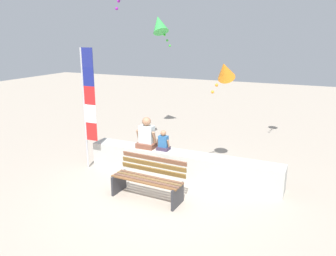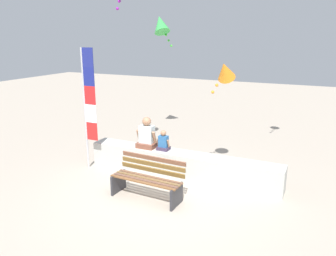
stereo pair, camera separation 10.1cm
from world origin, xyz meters
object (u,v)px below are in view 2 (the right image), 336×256
Objects in this scene: kite_orange at (225,71)px; person_child at (163,142)px; park_bench at (148,180)px; kite_green at (161,24)px; flag_banner at (88,101)px; person_adult at (147,136)px.

person_child is at bearing -155.74° from kite_orange.
kite_orange is at bearing 61.49° from park_bench.
kite_green reaches higher than park_bench.
flag_banner is (-2.20, 0.86, 1.42)m from park_bench.
kite_green is (0.18, 3.88, 2.00)m from flag_banner.
person_adult is 1.57× the size of person_child.
kite_orange reaches higher than person_adult.
person_child is 2.21m from flag_banner.
flag_banner reaches higher than park_bench.
person_child is at bearing 14.70° from flag_banner.
kite_orange is (1.36, 0.61, 1.81)m from person_child.
park_bench is at bearing -60.80° from person_adult.
park_bench is 3.12× the size of person_child.
park_bench is 3.17m from kite_orange.
kite_green is 4.31m from kite_orange.
flag_banner is 3.59× the size of kite_orange.
kite_orange is (3.08, -2.76, -1.19)m from kite_green.
person_child reaches higher than park_bench.
person_adult is at bearing -69.69° from kite_green.
flag_banner reaches higher than kite_orange.
person_adult is at bearing 119.20° from park_bench.
park_bench is at bearing -21.44° from flag_banner.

